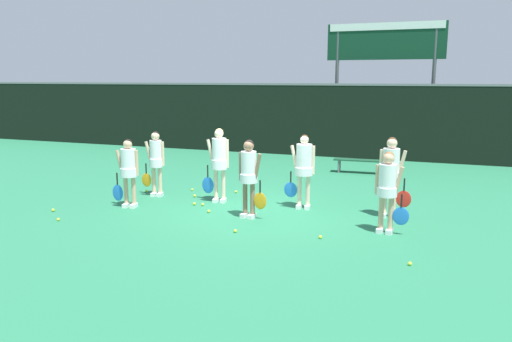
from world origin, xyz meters
TOP-DOWN VIEW (x-y plane):
  - ground_plane at (0.00, 0.00)m, footprint 140.00×140.00m
  - fence_windscreen at (0.00, 8.39)m, footprint 60.00×0.08m
  - scoreboard at (1.72, 9.52)m, footprint 4.36×0.15m
  - bench_courtside at (1.68, 5.49)m, footprint 1.91×0.45m
  - player_0 at (-2.82, -0.64)m, footprint 0.66×0.40m
  - player_1 at (0.11, -0.49)m, footprint 0.65×0.38m
  - player_2 at (2.99, -0.56)m, footprint 0.67×0.39m
  - player_3 at (-2.83, 0.56)m, footprint 0.62×0.35m
  - player_4 at (-1.07, 0.54)m, footprint 0.68×0.39m
  - player_5 at (1.00, 0.66)m, footprint 0.70×0.41m
  - player_6 at (2.94, 0.61)m, footprint 0.70×0.40m
  - tennis_ball_0 at (-2.25, 1.38)m, footprint 0.07×0.07m
  - tennis_ball_1 at (-3.32, 0.82)m, footprint 0.06×0.06m
  - tennis_ball_2 at (-1.05, 1.55)m, footprint 0.07×0.07m
  - tennis_ball_3 at (-0.88, -0.45)m, footprint 0.07×0.07m
  - tennis_ball_4 at (0.24, -1.59)m, footprint 0.07×0.07m
  - tennis_ball_5 at (-3.58, -2.15)m, footprint 0.07×0.07m
  - tennis_ball_6 at (-4.22, -1.59)m, footprint 0.07×0.07m
  - tennis_ball_7 at (3.55, -2.21)m, footprint 0.07×0.07m
  - tennis_ball_8 at (1.88, -1.37)m, footprint 0.07×0.07m
  - tennis_ball_9 at (-1.86, 0.77)m, footprint 0.07×0.07m
  - tennis_ball_10 at (-1.49, 0.03)m, footprint 0.07×0.07m
  - tennis_ball_11 at (-1.28, 0.05)m, footprint 0.07×0.07m

SIDE VIEW (x-z plane):
  - ground_plane at x=0.00m, z-range 0.00..0.00m
  - tennis_ball_1 at x=-3.32m, z-range 0.00..0.06m
  - tennis_ball_7 at x=3.55m, z-range 0.00..0.07m
  - tennis_ball_0 at x=-2.25m, z-range 0.00..0.07m
  - tennis_ball_5 at x=-3.58m, z-range 0.00..0.07m
  - tennis_ball_4 at x=0.24m, z-range 0.00..0.07m
  - tennis_ball_8 at x=1.88m, z-range 0.00..0.07m
  - tennis_ball_3 at x=-0.88m, z-range 0.00..0.07m
  - tennis_ball_2 at x=-1.05m, z-range 0.00..0.07m
  - tennis_ball_11 at x=-1.28m, z-range 0.00..0.07m
  - tennis_ball_9 at x=-1.86m, z-range 0.00..0.07m
  - tennis_ball_10 at x=-1.49m, z-range 0.00..0.07m
  - tennis_ball_6 at x=-4.22m, z-range 0.00..0.07m
  - bench_courtside at x=1.68m, z-range 0.16..0.59m
  - player_0 at x=-2.82m, z-range 0.14..1.74m
  - player_2 at x=2.99m, z-range 0.15..1.75m
  - player_3 at x=-2.83m, z-range 0.14..1.80m
  - player_1 at x=0.11m, z-range 0.16..1.86m
  - player_5 at x=1.00m, z-range 0.16..1.87m
  - player_6 at x=2.94m, z-range 0.17..1.91m
  - player_4 at x=-1.07m, z-range 0.17..1.96m
  - fence_windscreen at x=0.00m, z-range 0.01..2.78m
  - scoreboard at x=1.72m, z-range 1.45..6.45m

